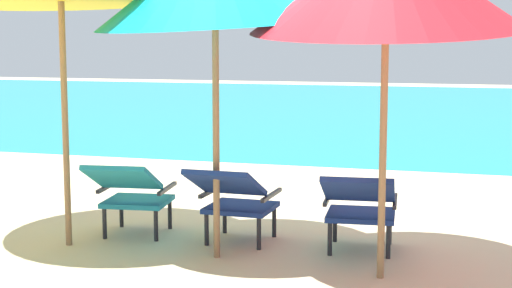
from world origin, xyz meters
TOP-DOWN VIEW (x-y plane):
  - ground_plane at (0.00, 4.00)m, footprint 40.00×40.00m
  - ocean_band at (0.00, 12.96)m, footprint 40.00×18.00m
  - lounge_chair_left at (-0.89, -0.08)m, footprint 0.64×0.94m
  - lounge_chair_center at (-0.01, -0.06)m, footprint 0.56×0.89m
  - lounge_chair_right at (0.99, -0.05)m, footprint 0.62×0.92m

SIDE VIEW (x-z plane):
  - ground_plane at x=0.00m, z-range 0.00..0.00m
  - ocean_band at x=0.00m, z-range 0.00..0.01m
  - lounge_chair_left at x=-0.89m, z-range 0.06..0.75m
  - lounge_chair_center at x=-0.01m, z-range 0.06..0.75m
  - lounge_chair_right at x=0.99m, z-range 0.06..0.75m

